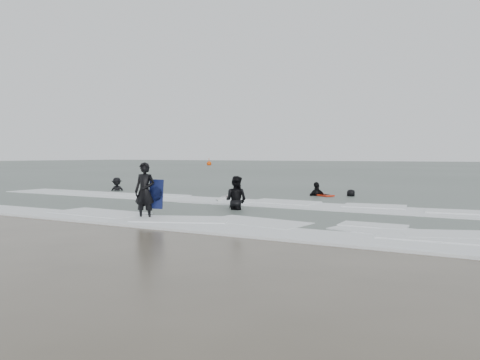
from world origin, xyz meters
The scene contains 10 objects.
ground centered at (0.00, 0.00, 0.00)m, with size 320.00×320.00×0.00m, color brown.
sea centered at (0.00, 80.00, 0.06)m, with size 320.00×320.00×0.00m, color #47544C.
surfer_centre centered at (-0.70, -0.12, 0.00)m, with size 0.70×0.46×1.91m, color black.
surfer_wading centered at (0.60, 3.60, 0.00)m, with size 0.92×0.71×1.88m, color black.
surfer_breaker centered at (-10.19, 8.47, 0.00)m, with size 1.08×0.62×1.68m, color black.
surfer_right_near centered at (1.21, 10.95, 0.00)m, with size 1.12×0.47×1.91m, color black.
surfer_right_far centered at (2.83, 11.46, 0.00)m, with size 0.76×0.49×1.55m, color black.
surf_foam centered at (0.00, 3.70, 0.04)m, with size 30.03×9.06×0.09m.
bodyboards centered at (0.51, 4.92, 0.50)m, with size 2.92×11.26×1.25m.
buoy centered at (-44.11, 70.82, 0.42)m, with size 1.00×1.00×1.65m.
Camera 1 is at (9.39, -11.85, 2.11)m, focal length 35.00 mm.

